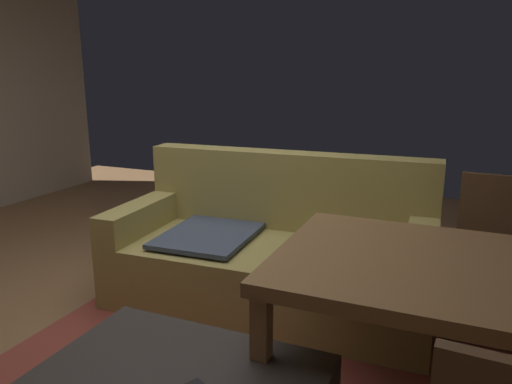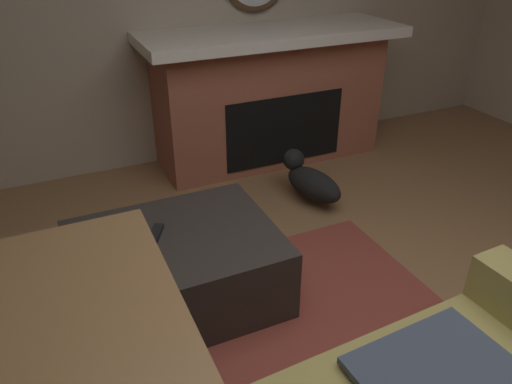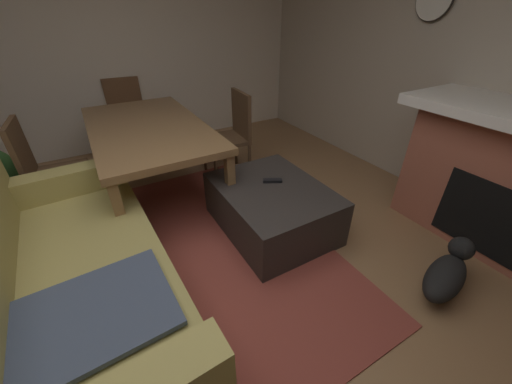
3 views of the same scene
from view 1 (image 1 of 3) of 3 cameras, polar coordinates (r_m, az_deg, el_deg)
name	(u,v)px [view 1 (image 1 of 3)]	position (r m, az deg, el deg)	size (l,w,h in m)	color
floor	(169,326)	(3.10, -10.17, -15.16)	(7.85, 7.85, 0.00)	olive
area_rug	(253,370)	(2.66, -0.41, -20.10)	(2.60, 2.00, 0.01)	brown
couch	(272,254)	(3.24, 1.93, -7.22)	(2.07, 1.04, 0.96)	#9E8E4C
dining_table	(509,289)	(2.17, 27.48, -10.05)	(1.85, 1.00, 0.74)	brown
dining_chair_north	(496,250)	(3.06, 26.23, -6.09)	(0.46, 0.46, 0.93)	#513823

